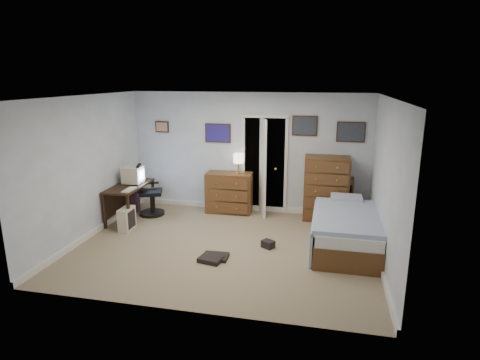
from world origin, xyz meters
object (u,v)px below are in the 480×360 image
(tall_dresser, at_px, (326,188))
(office_chair, at_px, (148,196))
(bed, at_px, (346,229))
(computer_desk, at_px, (126,193))
(low_dresser, at_px, (229,192))

(tall_dresser, bearing_deg, office_chair, -173.63)
(bed, bearing_deg, computer_desk, 174.04)
(tall_dresser, distance_m, bed, 1.41)
(low_dresser, bearing_deg, tall_dresser, -3.58)
(computer_desk, distance_m, tall_dresser, 4.01)
(computer_desk, distance_m, office_chair, 0.48)
(computer_desk, distance_m, bed, 4.30)
(computer_desk, bearing_deg, tall_dresser, 11.10)
(low_dresser, xyz_separation_m, tall_dresser, (1.99, -0.02, 0.22))
(low_dresser, bearing_deg, computer_desk, -158.43)
(tall_dresser, bearing_deg, low_dresser, 177.27)
(low_dresser, xyz_separation_m, bed, (2.35, -1.35, -0.11))
(tall_dresser, bearing_deg, computer_desk, -169.79)
(low_dresser, distance_m, tall_dresser, 2.01)
(computer_desk, bearing_deg, low_dresser, 23.31)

